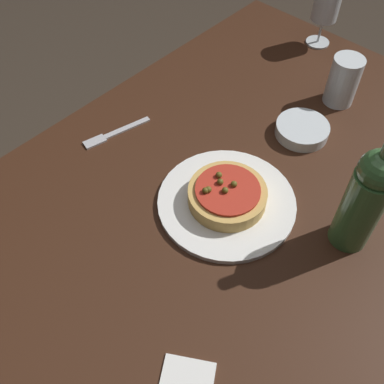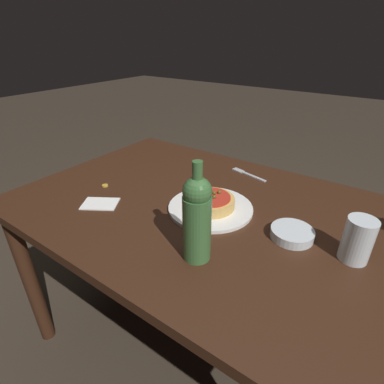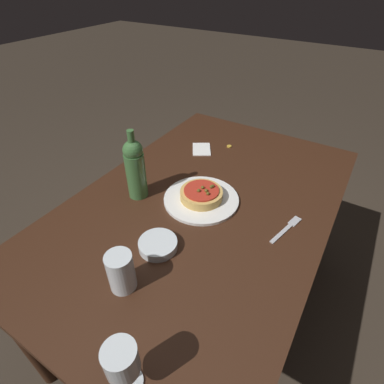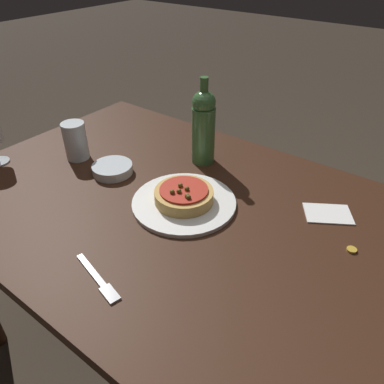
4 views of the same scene
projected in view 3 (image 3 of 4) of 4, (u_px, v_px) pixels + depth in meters
name	position (u px, v px, depth m)	size (l,w,h in m)	color
ground_plane	(200.00, 307.00, 1.64)	(14.00, 14.00, 0.00)	#382D23
dining_table	(203.00, 217.00, 1.23)	(1.44, 0.93, 0.75)	#381E11
dinner_plate	(202.00, 199.00, 1.18)	(0.30, 0.30, 0.01)	white
pizza	(202.00, 194.00, 1.17)	(0.17, 0.17, 0.05)	tan
wine_glass	(121.00, 362.00, 0.61)	(0.07, 0.07, 0.15)	silver
wine_bottle	(135.00, 168.00, 1.13)	(0.08, 0.08, 0.28)	#3D6B38
water_cup	(121.00, 272.00, 0.84)	(0.08, 0.08, 0.13)	silver
side_bowl	(158.00, 245.00, 0.98)	(0.13, 0.13, 0.03)	silver
fork	(287.00, 228.00, 1.06)	(0.17, 0.06, 0.00)	#B7B7BC
paper_napkin	(201.00, 149.00, 1.50)	(0.15, 0.14, 0.00)	white
bottle_cap	(229.00, 146.00, 1.52)	(0.02, 0.02, 0.01)	gold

